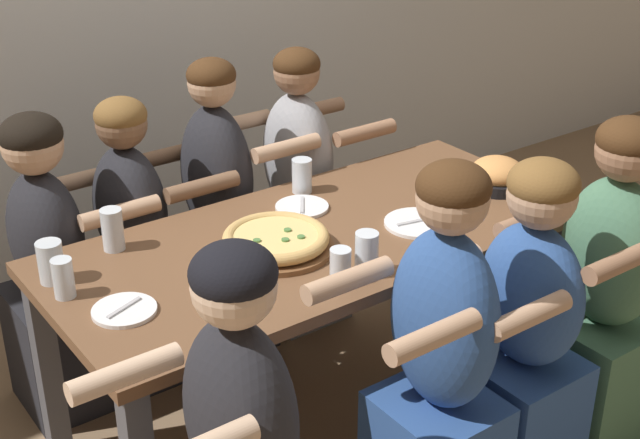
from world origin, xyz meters
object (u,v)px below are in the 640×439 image
Objects in this scene: drinking_glass_a at (63,280)px; diner_far_midright at (299,200)px; drinking_glass_c at (302,176)px; pizza_board_main at (276,241)px; skillet_bowl at (497,175)px; diner_near_right at (603,300)px; diner_far_center at (220,222)px; drinking_glass_e at (340,268)px; empty_plate_c at (124,310)px; diner_far_left at (53,277)px; diner_near_center at (439,375)px; empty_plate_a at (302,207)px; drinking_glass_f at (113,229)px; drinking_glass_d at (51,262)px; empty_plate_b at (418,223)px; diner_far_midleft at (136,256)px; diner_near_midright at (524,343)px; drinking_glass_b at (367,257)px.

drinking_glass_a is 1.32m from diner_far_midright.
pizza_board_main is at bearing -135.29° from drinking_glass_c.
diner_near_right is at bearing -94.76° from skillet_bowl.
drinking_glass_e is at bearing -7.18° from diner_far_center.
empty_plate_c is 1.02m from diner_far_center.
diner_near_center is (0.66, -1.26, 0.04)m from diner_far_left.
drinking_glass_a is (-1.57, 0.18, 0.01)m from skillet_bowl.
drinking_glass_a is at bearing -174.48° from empty_plate_a.
diner_far_midright is (0.49, 0.92, -0.26)m from drinking_glass_e.
pizza_board_main is 1.16× the size of skillet_bowl.
drinking_glass_f reaches higher than skillet_bowl.
skillet_bowl is at bearing -33.09° from drinking_glass_c.
empty_plate_b is at bearing -17.39° from drinking_glass_d.
drinking_glass_f is (0.24, 0.19, 0.01)m from drinking_glass_a.
pizza_board_main is at bearing 165.08° from empty_plate_b.
diner_far_midleft is (-0.69, 0.77, -0.24)m from empty_plate_b.
empty_plate_c is at bearing -173.63° from pizza_board_main.
empty_plate_b is (0.24, -0.33, -0.00)m from empty_plate_a.
diner_near_center is at bearing -100.92° from drinking_glass_c.
pizza_board_main is at bearing 38.86° from diner_far_left.
diner_far_midleft is at bearing 149.01° from drinking_glass_c.
empty_plate_b is 1.25× the size of empty_plate_c.
empty_plate_c is at bearing -2.64° from diner_far_left.
drinking_glass_c is at bearing 30.46° from diner_near_right.
drinking_glass_a is at bearing -57.02° from diner_far_center.
drinking_glass_f is 1.61m from diner_near_right.
diner_near_midright is (-0.38, 0.00, -0.02)m from diner_near_right.
empty_plate_a is at bearing -1.33° from drinking_glass_d.
drinking_glass_f is (-0.90, 0.44, 0.06)m from empty_plate_b.
diner_near_right is at bearing -25.61° from drinking_glass_a.
drinking_glass_f is (-0.45, 0.59, 0.02)m from drinking_glass_e.
drinking_glass_e is at bearing -20.47° from empty_plate_c.
diner_far_midright is (0.94, 0.33, -0.28)m from drinking_glass_f.
skillet_bowl is 0.28× the size of diner_far_left.
diner_near_right is at bearing -52.18° from empty_plate_a.
diner_near_right reaches higher than empty_plate_a.
drinking_glass_b is at bearing 19.53° from diner_far_midleft.
skillet_bowl is 1.63m from diner_far_left.
drinking_glass_c is at bearing 11.89° from drinking_glass_a.
skillet_bowl is 1.36m from diner_far_midleft.
empty_plate_b is at bearing -3.75° from empty_plate_c.
diner_far_midleft reaches higher than drinking_glass_d.
diner_far_midleft is (-1.13, 0.71, -0.29)m from skillet_bowl.
diner_far_midright is 0.97× the size of diner_near_center.
diner_far_midright is at bearing -1.39° from diner_near_midright.
drinking_glass_d is 0.68m from diner_far_midleft.
pizza_board_main is 0.32m from drinking_glass_b.
drinking_glass_c is 0.47m from diner_far_midright.
drinking_glass_e is at bearing -166.24° from skillet_bowl.
diner_far_left is at bearing 128.86° from pizza_board_main.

